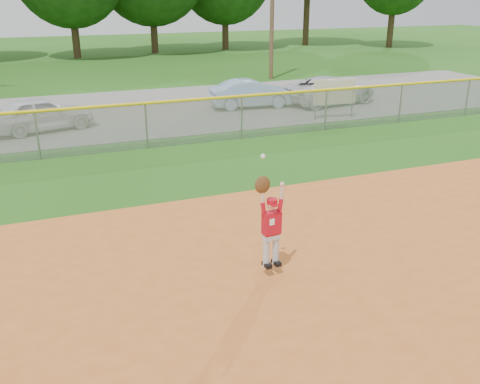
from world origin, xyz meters
name	(u,v)px	position (x,y,z in m)	size (l,w,h in m)	color
ground	(279,302)	(0.00, 0.00, 0.00)	(120.00, 120.00, 0.00)	#215513
parking_strip	(117,112)	(0.00, 16.00, 0.01)	(44.00, 10.00, 0.03)	slate
car_white_a	(41,114)	(-3.09, 13.69, 0.66)	(1.50, 3.72, 1.27)	silver
car_blue	(252,94)	(5.71, 14.74, 0.64)	(1.28, 3.68, 1.21)	#82A4C3
car_white_b	(330,90)	(9.38, 14.23, 0.64)	(2.03, 4.41, 1.22)	silver
sponsor_sign	(335,93)	(7.92, 11.47, 1.06)	(1.79, 0.24, 1.60)	gray
outfield_fence	(146,122)	(0.00, 10.00, 0.88)	(40.06, 0.10, 1.55)	gray
ballplayer	(270,222)	(0.21, 0.88, 1.08)	(0.57, 0.26, 2.12)	silver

